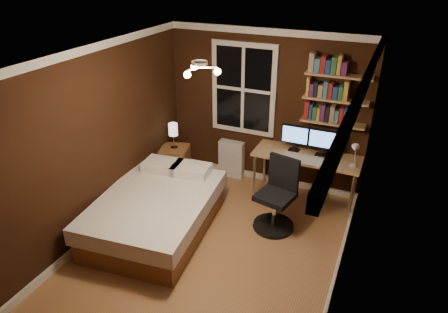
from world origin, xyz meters
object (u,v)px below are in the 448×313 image
at_px(nightstand, 175,163).
at_px(monitor_left, 295,138).
at_px(desk_lamp, 355,154).
at_px(desk, 307,159).
at_px(monitor_right, 322,143).
at_px(bed, 157,211).
at_px(radiator, 232,159).
at_px(bedside_lamp, 173,136).
at_px(office_chair, 277,202).

xyz_separation_m(nightstand, monitor_left, (1.94, 0.31, 0.68)).
height_order(monitor_left, desk_lamp, desk_lamp).
xyz_separation_m(desk, monitor_right, (0.19, 0.08, 0.27)).
distance_m(bed, desk_lamp, 2.84).
xyz_separation_m(nightstand, radiator, (0.85, 0.44, 0.04)).
distance_m(nightstand, bedside_lamp, 0.50).
bearing_deg(desk_lamp, desk, 167.30).
bearing_deg(monitor_right, office_chair, -111.40).
xyz_separation_m(bedside_lamp, monitor_left, (1.94, 0.31, 0.19)).
relative_size(monitor_left, monitor_right, 1.00).
height_order(nightstand, radiator, radiator).
distance_m(bedside_lamp, monitor_left, 1.97).
bearing_deg(bedside_lamp, office_chair, -17.81).
distance_m(desk_lamp, office_chair, 1.26).
relative_size(nightstand, desk_lamp, 1.27).
bearing_deg(desk, monitor_left, 160.43).
height_order(bedside_lamp, office_chair, office_chair).
relative_size(bedside_lamp, office_chair, 0.42).
bearing_deg(monitor_right, desk_lamp, -25.28).
bearing_deg(bed, nightstand, 104.04).
height_order(nightstand, desk_lamp, desk_lamp).
height_order(monitor_left, office_chair, monitor_left).
relative_size(desk, desk_lamp, 3.61).
distance_m(bedside_lamp, monitor_right, 2.38).
distance_m(monitor_right, desk_lamp, 0.55).
xyz_separation_m(bed, desk_lamp, (2.35, 1.44, 0.69)).
bearing_deg(office_chair, bed, -141.59).
height_order(nightstand, monitor_left, monitor_left).
distance_m(bedside_lamp, desk_lamp, 2.85).
bearing_deg(bedside_lamp, monitor_right, 7.62).
distance_m(radiator, office_chair, 1.56).
bearing_deg(monitor_left, office_chair, -87.61).
relative_size(bed, bedside_lamp, 4.82).
distance_m(desk, desk_lamp, 0.75).
xyz_separation_m(monitor_right, desk_lamp, (0.49, -0.23, 0.01)).
height_order(bed, nightstand, bed).
bearing_deg(nightstand, monitor_right, -7.91).
bearing_deg(nightstand, bed, -85.57).
xyz_separation_m(desk, office_chair, (-0.18, -0.87, -0.30)).
height_order(bed, radiator, bed).
relative_size(radiator, monitor_right, 1.51).
height_order(bed, monitor_left, monitor_left).
bearing_deg(radiator, office_chair, -43.69).
bearing_deg(monitor_left, monitor_right, 0.00).
height_order(radiator, desk, desk).
height_order(nightstand, monitor_right, monitor_right).
relative_size(bed, radiator, 3.26).
bearing_deg(radiator, bedside_lamp, -152.89).
distance_m(bedside_lamp, office_chair, 2.11).
bearing_deg(monitor_left, desk, -19.57).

